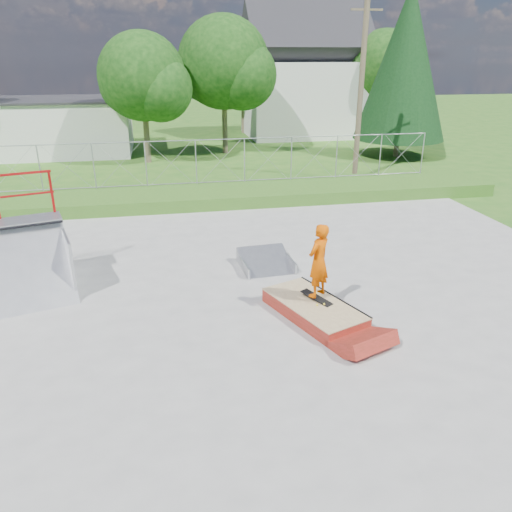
{
  "coord_description": "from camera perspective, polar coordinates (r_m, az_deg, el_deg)",
  "views": [
    {
      "loc": [
        -1.53,
        -9.78,
        5.44
      ],
      "look_at": [
        0.56,
        0.76,
        1.1
      ],
      "focal_mm": 35.0,
      "sensor_mm": 36.0,
      "label": 1
    }
  ],
  "objects": [
    {
      "name": "grass_berm",
      "position": [
        20.03,
        -6.48,
        6.83
      ],
      "size": [
        24.0,
        3.0,
        0.5
      ],
      "primitive_type": "cube",
      "color": "#2C621C",
      "rests_on": "ground"
    },
    {
      "name": "grind_box",
      "position": [
        11.22,
        6.6,
        -6.11
      ],
      "size": [
        1.97,
        2.7,
        0.36
      ],
      "rotation": [
        0.0,
        0.0,
        0.36
      ],
      "color": "maroon",
      "rests_on": "concrete_pad"
    },
    {
      "name": "tree_back_mid",
      "position": [
        38.28,
        -1.11,
        19.28
      ],
      "size": [
        4.08,
        3.84,
        5.7
      ],
      "color": "brown",
      "rests_on": "ground"
    },
    {
      "name": "skater",
      "position": [
        10.89,
        7.15,
        -0.9
      ],
      "size": [
        0.72,
        0.68,
        1.66
      ],
      "primitive_type": "imported",
      "rotation": [
        0.0,
        0.0,
        3.8
      ],
      "color": "#D85000",
      "rests_on": "grind_box"
    },
    {
      "name": "utility_pole",
      "position": [
        23.63,
        11.89,
        18.06
      ],
      "size": [
        0.24,
        0.24,
        8.0
      ],
      "primitive_type": "cylinder",
      "color": "brown",
      "rests_on": "ground"
    },
    {
      "name": "gable_house",
      "position": [
        37.34,
        5.51,
        19.44
      ],
      "size": [
        8.4,
        6.08,
        8.94
      ],
      "color": "silver",
      "rests_on": "ground"
    },
    {
      "name": "tree_left_near",
      "position": [
        27.64,
        -12.33,
        19.03
      ],
      "size": [
        4.76,
        4.48,
        6.65
      ],
      "color": "brown",
      "rests_on": "ground"
    },
    {
      "name": "tree_right_far",
      "position": [
        37.14,
        14.88,
        19.93
      ],
      "size": [
        5.1,
        4.8,
        7.12
      ],
      "color": "brown",
      "rests_on": "ground"
    },
    {
      "name": "utility_building_flat",
      "position": [
        32.67,
        -23.19,
        13.36
      ],
      "size": [
        10.0,
        6.0,
        3.0
      ],
      "primitive_type": "cube",
      "color": "silver",
      "rests_on": "ground"
    },
    {
      "name": "flat_bank_ramp",
      "position": [
        13.6,
        1.14,
        -0.66
      ],
      "size": [
        1.43,
        1.51,
        0.41
      ],
      "primitive_type": null,
      "rotation": [
        0.0,
        0.0,
        0.06
      ],
      "color": "#A2A5AA",
      "rests_on": "concrete_pad"
    },
    {
      "name": "skateboard",
      "position": [
        11.24,
        6.95,
        -4.8
      ],
      "size": [
        0.62,
        0.79,
        0.13
      ],
      "primitive_type": "cube",
      "rotation": [
        0.14,
        0.0,
        0.57
      ],
      "color": "black",
      "rests_on": "grind_box"
    },
    {
      "name": "ground",
      "position": [
        11.3,
        -2.03,
        -6.81
      ],
      "size": [
        120.0,
        120.0,
        0.0
      ],
      "primitive_type": "plane",
      "color": "#2C621C",
      "rests_on": "ground"
    },
    {
      "name": "conifer_tree",
      "position": [
        30.01,
        16.67,
        20.4
      ],
      "size": [
        5.04,
        5.04,
        9.1
      ],
      "color": "brown",
      "rests_on": "ground"
    },
    {
      "name": "chain_link_fence",
      "position": [
        20.74,
        -6.87,
        10.6
      ],
      "size": [
        20.0,
        0.06,
        1.8
      ],
      "primitive_type": null,
      "color": "#9C9DA4",
      "rests_on": "grass_berm"
    },
    {
      "name": "quarter_pipe",
      "position": [
        12.91,
        -26.91,
        1.22
      ],
      "size": [
        3.28,
        2.98,
        2.77
      ],
      "primitive_type": null,
      "rotation": [
        0.0,
        0.0,
        0.26
      ],
      "color": "#A2A5AA",
      "rests_on": "concrete_pad"
    },
    {
      "name": "tree_center",
      "position": [
        29.91,
        -3.11,
        20.83
      ],
      "size": [
        5.44,
        5.12,
        7.6
      ],
      "color": "brown",
      "rests_on": "ground"
    },
    {
      "name": "concrete_pad",
      "position": [
        11.29,
        -2.03,
        -6.72
      ],
      "size": [
        20.0,
        16.0,
        0.04
      ],
      "primitive_type": "cube",
      "color": "gray",
      "rests_on": "ground"
    }
  ]
}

